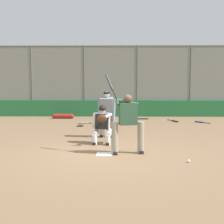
% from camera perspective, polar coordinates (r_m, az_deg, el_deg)
% --- Properties ---
extents(ground_plane, '(160.00, 160.00, 0.00)m').
position_cam_1_polar(ground_plane, '(8.51, -1.40, -7.75)').
color(ground_plane, '#846647').
extents(home_plate_marker, '(0.43, 0.43, 0.01)m').
position_cam_1_polar(home_plate_marker, '(8.51, -1.40, -7.72)').
color(home_plate_marker, white).
rests_on(home_plate_marker, ground_plane).
extents(backstop_fence, '(14.48, 0.08, 3.84)m').
position_cam_1_polar(backstop_fence, '(17.04, -0.23, 5.96)').
color(backstop_fence, '#515651').
rests_on(backstop_fence, ground_plane).
extents(padding_wall, '(14.12, 0.18, 0.88)m').
position_cam_1_polar(padding_wall, '(17.01, -0.23, 0.67)').
color(padding_wall, '#236638').
rests_on(padding_wall, ground_plane).
extents(bleachers_beyond, '(10.08, 1.95, 1.16)m').
position_cam_1_polar(bleachers_beyond, '(19.49, -8.04, 1.13)').
color(bleachers_beyond, slate).
rests_on(bleachers_beyond, ground_plane).
extents(batter_at_plate, '(1.08, 0.56, 2.16)m').
position_cam_1_polar(batter_at_plate, '(8.44, 2.86, -1.78)').
color(batter_at_plate, gray).
rests_on(batter_at_plate, ground_plane).
extents(catcher_behind_plate, '(0.66, 0.80, 1.22)m').
position_cam_1_polar(catcher_behind_plate, '(9.78, -1.82, -2.17)').
color(catcher_behind_plate, silver).
rests_on(catcher_behind_plate, ground_plane).
extents(umpire_home, '(0.65, 0.44, 1.60)m').
position_cam_1_polar(umpire_home, '(10.85, -0.93, -0.18)').
color(umpire_home, gray).
rests_on(umpire_home, ground_plane).
extents(spare_bat_near_backstop, '(0.41, 0.80, 0.07)m').
position_cam_1_polar(spare_bat_near_backstop, '(15.24, 11.30, -1.61)').
color(spare_bat_near_backstop, black).
rests_on(spare_bat_near_backstop, ground_plane).
extents(spare_bat_by_padding, '(0.55, 0.69, 0.07)m').
position_cam_1_polar(spare_bat_by_padding, '(15.14, 15.87, -1.78)').
color(spare_bat_by_padding, black).
rests_on(spare_bat_by_padding, ground_plane).
extents(spare_bat_third_base_side, '(0.86, 0.33, 0.07)m').
position_cam_1_polar(spare_bat_third_base_side, '(14.33, -5.05, -2.00)').
color(spare_bat_third_base_side, black).
rests_on(spare_bat_third_base_side, ground_plane).
extents(spare_bat_first_base_side, '(0.92, 0.10, 0.07)m').
position_cam_1_polar(spare_bat_first_base_side, '(15.85, 5.44, -1.23)').
color(spare_bat_first_base_side, black).
rests_on(spare_bat_first_base_side, ground_plane).
extents(fielding_glove_on_dirt, '(0.29, 0.22, 0.10)m').
position_cam_1_polar(fielding_glove_on_dirt, '(13.46, -5.79, -2.45)').
color(fielding_glove_on_dirt, '#56331E').
rests_on(fielding_glove_on_dirt, ground_plane).
extents(baseball_loose, '(0.07, 0.07, 0.07)m').
position_cam_1_polar(baseball_loose, '(7.92, 13.84, -8.71)').
color(baseball_loose, white).
rests_on(baseball_loose, ground_plane).
extents(equipment_bag_dugout_side, '(1.14, 0.24, 0.24)m').
position_cam_1_polar(equipment_bag_dugout_side, '(16.34, -8.95, -0.75)').
color(equipment_bag_dugout_side, maroon).
rests_on(equipment_bag_dugout_side, ground_plane).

